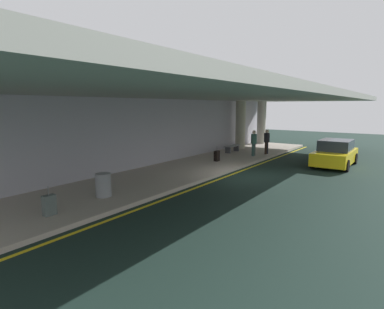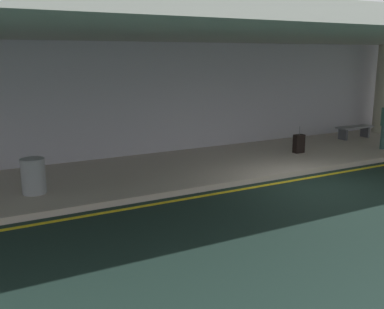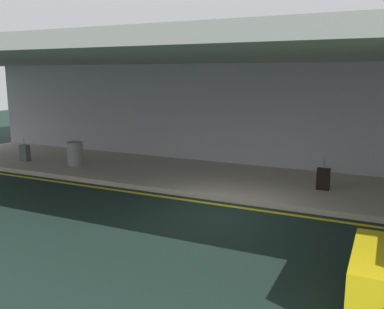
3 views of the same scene
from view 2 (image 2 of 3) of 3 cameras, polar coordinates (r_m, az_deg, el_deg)
ground_plane at (r=12.24m, az=15.11°, el=-3.99°), size 60.00×60.00×0.00m
sidewalk at (r=14.53m, az=6.70°, el=-0.73°), size 26.00×4.20×0.15m
lane_stripe_yellow at (r=12.74m, az=12.91°, el=-3.20°), size 26.00×0.14×0.01m
ceiling_overhang at (r=13.75m, az=8.37°, el=14.75°), size 28.00×13.20×0.30m
terminal_back_wall at (r=16.10m, az=2.21°, el=7.23°), size 26.00×0.30×3.80m
suitcase_upright_secondary at (r=15.55m, az=13.42°, el=1.35°), size 0.36×0.22×0.90m
bench_metal at (r=18.88m, az=19.93°, el=3.00°), size 1.60×0.50×0.48m
trash_bin_steel at (r=11.33m, az=-19.50°, el=-2.59°), size 0.56×0.56×0.85m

